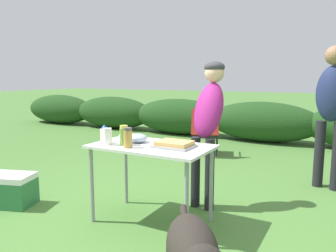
% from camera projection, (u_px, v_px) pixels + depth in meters
% --- Properties ---
extents(ground_plane, '(60.00, 60.00, 0.00)m').
position_uv_depth(ground_plane, '(152.00, 221.00, 3.12)').
color(ground_plane, '#477533').
extents(shrub_hedge, '(14.40, 0.90, 0.86)m').
position_uv_depth(shrub_hedge, '(262.00, 122.00, 6.99)').
color(shrub_hedge, '#1E4219').
rests_on(shrub_hedge, ground).
extents(folding_table, '(1.10, 0.64, 0.74)m').
position_uv_depth(folding_table, '(151.00, 153.00, 3.02)').
color(folding_table, silver).
rests_on(folding_table, ground).
extents(food_tray, '(0.34, 0.27, 0.06)m').
position_uv_depth(food_tray, '(174.00, 144.00, 2.91)').
color(food_tray, '#9E9EA3').
rests_on(food_tray, folding_table).
extents(plate_stack, '(0.20, 0.20, 0.04)m').
position_uv_depth(plate_stack, '(129.00, 137.00, 3.30)').
color(plate_stack, white).
rests_on(plate_stack, folding_table).
extents(mixing_bowl, '(0.18, 0.18, 0.09)m').
position_uv_depth(mixing_bowl, '(138.00, 138.00, 3.13)').
color(mixing_bowl, '#99B2CC').
rests_on(mixing_bowl, folding_table).
extents(paper_cup_stack, '(0.08, 0.08, 0.16)m').
position_uv_depth(paper_cup_stack, '(107.00, 137.00, 3.01)').
color(paper_cup_stack, white).
rests_on(paper_cup_stack, folding_table).
extents(relish_jar, '(0.08, 0.08, 0.18)m').
position_uv_depth(relish_jar, '(124.00, 136.00, 3.00)').
color(relish_jar, olive).
rests_on(relish_jar, folding_table).
extents(spice_jar, '(0.08, 0.08, 0.18)m').
position_uv_depth(spice_jar, '(128.00, 138.00, 2.89)').
color(spice_jar, '#B2893D').
rests_on(spice_jar, folding_table).
extents(mayo_bottle, '(0.08, 0.08, 0.18)m').
position_uv_depth(mayo_bottle, '(104.00, 134.00, 3.10)').
color(mayo_bottle, silver).
rests_on(mayo_bottle, folding_table).
extents(standing_person_in_olive_jacket, '(0.35, 0.46, 1.53)m').
position_uv_depth(standing_person_in_olive_jacket, '(209.00, 114.00, 3.40)').
color(standing_person_in_olive_jacket, black).
rests_on(standing_person_in_olive_jacket, ground).
extents(standing_person_in_gray_fleece, '(0.44, 0.37, 1.73)m').
position_uv_depth(standing_person_in_gray_fleece, '(332.00, 104.00, 3.91)').
color(standing_person_in_gray_fleece, black).
rests_on(standing_person_in_gray_fleece, ground).
extents(camp_chair_green_behind_table, '(0.63, 0.70, 0.83)m').
position_uv_depth(camp_chair_green_behind_table, '(206.00, 129.00, 5.75)').
color(camp_chair_green_behind_table, maroon).
rests_on(camp_chair_green_behind_table, ground).
extents(cooler_box, '(0.56, 0.46, 0.34)m').
position_uv_depth(cooler_box, '(10.00, 190.00, 3.49)').
color(cooler_box, '#286B3D').
rests_on(cooler_box, ground).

